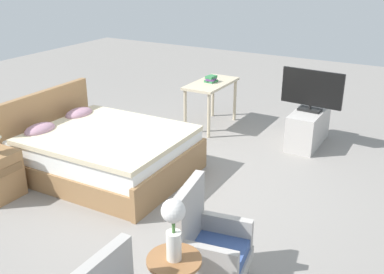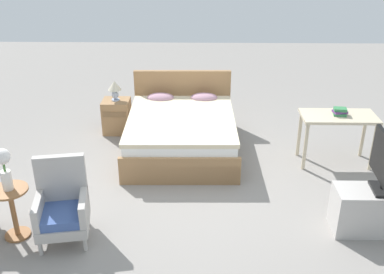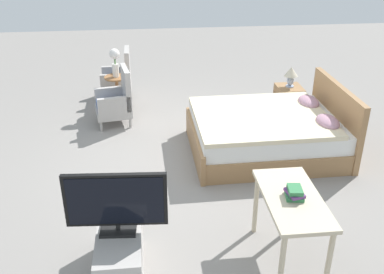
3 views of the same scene
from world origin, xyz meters
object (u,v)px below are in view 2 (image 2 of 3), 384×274
(armchair_by_window_right, at_px, (62,207))
(tv_stand, at_px, (376,210))
(vanity_desk, at_px, (338,122))
(bed, at_px, (181,131))
(side_table, at_px, (12,207))
(flower_vase, at_px, (4,165))
(table_lamp, at_px, (115,88))
(book_stack, at_px, (340,112))
(nightstand, at_px, (117,116))

(armchair_by_window_right, bearing_deg, tv_stand, 2.91)
(armchair_by_window_right, height_order, vanity_desk, armchair_by_window_right)
(vanity_desk, bearing_deg, bed, 169.77)
(armchair_by_window_right, xyz_separation_m, side_table, (-0.54, -0.01, 0.01))
(side_table, relative_size, flower_vase, 1.27)
(table_lamp, bearing_deg, armchair_by_window_right, -92.26)
(tv_stand, height_order, book_stack, book_stack)
(armchair_by_window_right, height_order, side_table, armchair_by_window_right)
(table_lamp, bearing_deg, tv_stand, -37.88)
(side_table, relative_size, book_stack, 2.94)
(flower_vase, distance_m, tv_stand, 4.07)
(table_lamp, relative_size, book_stack, 1.60)
(armchair_by_window_right, distance_m, tv_stand, 3.48)
(tv_stand, bearing_deg, side_table, -177.36)
(side_table, xyz_separation_m, vanity_desk, (3.97, 1.79, 0.25))
(bed, relative_size, side_table, 3.46)
(armchair_by_window_right, relative_size, nightstand, 1.65)
(armchair_by_window_right, height_order, flower_vase, flower_vase)
(side_table, bearing_deg, flower_vase, 153.43)
(side_table, relative_size, nightstand, 1.09)
(nightstand, bearing_deg, flower_vase, -103.15)
(nightstand, relative_size, table_lamp, 1.69)
(armchair_by_window_right, relative_size, flower_vase, 1.93)
(book_stack, bearing_deg, tv_stand, -88.73)
(bed, xyz_separation_m, side_table, (-1.75, -2.19, 0.08))
(bed, distance_m, vanity_desk, 2.28)
(bed, relative_size, book_stack, 10.17)
(bed, height_order, book_stack, bed)
(table_lamp, height_order, book_stack, table_lamp)
(armchair_by_window_right, relative_size, table_lamp, 2.79)
(table_lamp, xyz_separation_m, tv_stand, (3.36, -2.62, -0.51))
(nightstand, height_order, book_stack, book_stack)
(flower_vase, bearing_deg, vanity_desk, 24.20)
(nightstand, relative_size, book_stack, 2.69)
(tv_stand, distance_m, vanity_desk, 1.64)
(side_table, distance_m, vanity_desk, 4.36)
(bed, bearing_deg, side_table, -128.67)
(table_lamp, bearing_deg, side_table, -103.15)
(flower_vase, height_order, tv_stand, flower_vase)
(side_table, distance_m, book_stack, 4.39)
(armchair_by_window_right, height_order, book_stack, armchair_by_window_right)
(armchair_by_window_right, distance_m, nightstand, 2.79)
(bed, relative_size, tv_stand, 2.19)
(bed, height_order, armchair_by_window_right, bed)
(side_table, height_order, vanity_desk, vanity_desk)
(vanity_desk, bearing_deg, nightstand, 163.01)
(armchair_by_window_right, bearing_deg, nightstand, 87.74)
(bed, relative_size, flower_vase, 4.41)
(vanity_desk, height_order, book_stack, book_stack)
(side_table, relative_size, vanity_desk, 0.58)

